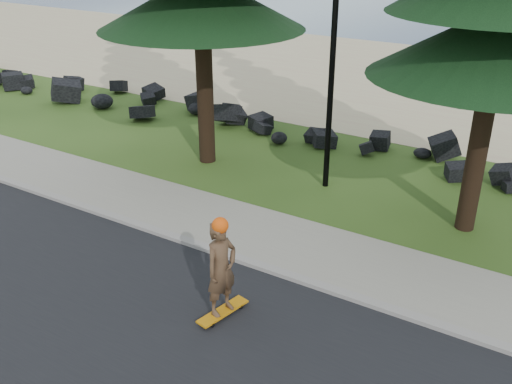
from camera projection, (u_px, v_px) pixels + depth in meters
ground at (259, 240)px, 11.86m from camera, size 160.00×160.00×0.00m
road at (101, 371)px, 8.39m from camera, size 160.00×7.00×0.02m
kerb at (235, 258)px, 11.15m from camera, size 160.00×0.20×0.10m
sidewalk at (264, 235)px, 12.00m from camera, size 160.00×2.00×0.08m
beach_sand at (445, 86)px, 23.01m from camera, size 160.00×15.00×0.01m
seawall_boulders at (362, 155)px, 16.17m from camera, size 60.00×2.40×1.10m
lamp_post at (335, 15)px, 12.54m from camera, size 0.25×0.14×8.14m
skateboarder at (222, 269)px, 9.18m from camera, size 0.51×1.02×1.85m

